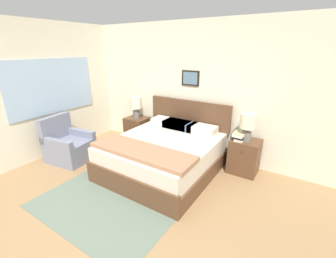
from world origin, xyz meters
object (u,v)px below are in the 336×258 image
Objects in this scene: bed at (164,153)px; armchair at (68,146)px; nightstand_by_door at (244,156)px; nightstand_near_window at (138,130)px; table_lamp_by_door at (248,124)px; table_lamp_near_window at (136,105)px.

bed is 1.94m from armchair.
nightstand_near_window is at bearing 180.00° from nightstand_by_door.
nightstand_near_window is 1.26× the size of table_lamp_by_door.
table_lamp_by_door is (3.03, 1.37, 0.62)m from armchair.
nightstand_by_door is 1.26× the size of table_lamp_by_door.
nightstand_by_door is at bearing 0.00° from nightstand_near_window.
bed is 1.51m from table_lamp_near_window.
nightstand_by_door is 0.61m from table_lamp_by_door.
table_lamp_by_door is (-0.00, -0.02, 0.61)m from nightstand_by_door.
nightstand_by_door is (2.44, 0.00, 0.00)m from nightstand_near_window.
nightstand_near_window is (0.60, 1.39, 0.02)m from armchair.
bed is 1.51m from table_lamp_by_door.
nightstand_near_window and nightstand_by_door have the same top height.
table_lamp_by_door is at bearing -101.82° from nightstand_by_door.
nightstand_near_window is 2.44m from nightstand_by_door.
table_lamp_by_door is (2.42, 0.00, 0.00)m from table_lamp_near_window.
armchair is at bearing -155.42° from nightstand_by_door.
table_lamp_by_door is (2.43, -0.02, 0.61)m from nightstand_near_window.
armchair is 1.62m from table_lamp_near_window.
armchair reaches higher than nightstand_near_window.
bed is at bearing 101.78° from armchair.
nightstand_by_door is 1.26× the size of table_lamp_near_window.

